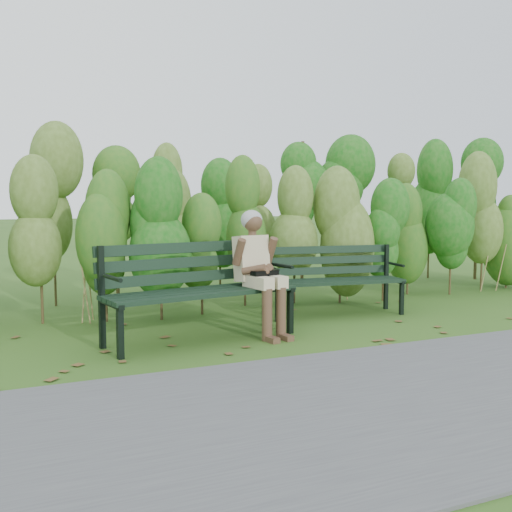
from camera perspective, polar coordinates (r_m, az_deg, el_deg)
name	(u,v)px	position (r m, az deg, el deg)	size (l,w,h in m)	color
ground	(270,333)	(6.08, 1.37, -7.34)	(80.00, 80.00, 0.00)	#31581B
footpath	(411,398)	(4.27, 14.57, -12.97)	(60.00, 2.50, 0.01)	#474749
hedge_band	(207,206)	(7.65, -4.67, 4.75)	(11.04, 1.67, 2.42)	#47381E
leaf_litter	(239,334)	(6.03, -1.61, -7.41)	(5.58, 2.28, 0.01)	brown
bench_left	(196,282)	(5.77, -5.73, -2.51)	(1.93, 0.90, 0.93)	black
bench_right	(332,274)	(7.07, 7.26, -1.73)	(1.65, 0.75, 0.80)	black
seated_woman	(258,263)	(5.90, 0.22, -0.71)	(0.48, 0.71, 1.24)	beige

